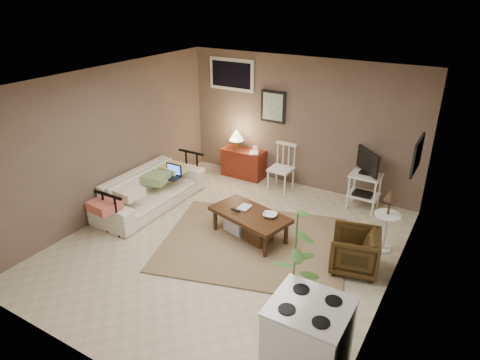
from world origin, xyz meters
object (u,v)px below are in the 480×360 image
Objects in this scene: sofa at (150,185)px; potted_plant at (294,266)px; spindle_chair at (281,169)px; red_console at (243,160)px; stove at (307,344)px; tv_stand at (365,179)px; side_table at (388,213)px; coffee_table at (249,223)px; armchair at (355,249)px.

potted_plant reaches higher than sofa.
potted_plant reaches higher than spindle_chair.
stove is (2.97, -3.89, 0.12)m from red_console.
spindle_chair is at bearing -178.13° from tv_stand.
spindle_chair is at bearing -43.58° from sofa.
tv_stand is 0.74× the size of potted_plant.
spindle_chair is at bearing 118.85° from stove.
spindle_chair is (0.93, -0.18, 0.08)m from red_console.
red_console reaches higher than sofa.
tv_stand reaches higher than side_table.
coffee_table is 2.19m from tv_stand.
tv_stand reaches higher than armchair.
tv_stand is at bearing -3.07° from red_console.
tv_stand is 1.14× the size of stove.
potted_plant reaches higher than coffee_table.
coffee_table is 2.08× the size of armchair.
spindle_chair is 0.84× the size of tv_stand.
armchair is at bearing 94.00° from stove.
potted_plant is at bearing -45.28° from coffee_table.
tv_stand is (1.21, 1.80, 0.31)m from coffee_table.
stove is at bearing -61.15° from spindle_chair.
sofa is at bearing -169.81° from side_table.
tv_stand is 1.83m from armchair.
red_console is 0.92× the size of tv_stand.
tv_stand is (3.16, 1.78, 0.15)m from sofa.
coffee_table is at bearing -158.93° from side_table.
potted_plant reaches higher than red_console.
spindle_chair is at bearing 153.94° from side_table.
side_table is 2.67m from stove.
sofa is at bearing -150.68° from tv_stand.
red_console reaches higher than coffee_table.
armchair is at bearing -77.70° from tv_stand.
armchair is 1.43m from potted_plant.
red_console is 4.13m from potted_plant.
sofa is 2.04m from red_console.
tv_stand is 1.09× the size of side_table.
potted_plant is (1.29, -1.30, 0.51)m from coffee_table.
stove is at bearing -82.05° from tv_stand.
red_console is at bearing 128.03° from potted_plant.
potted_plant is (3.25, -1.33, 0.35)m from sofa.
red_console is 0.68× the size of potted_plant.
side_table is at bearing -60.45° from tv_stand.
potted_plant is at bearing -62.30° from spindle_chair.
sofa is 1.47× the size of potted_plant.
stove reaches higher than coffee_table.
red_console is at bearing -137.62° from armchair.
side_table is (2.14, -1.05, 0.18)m from spindle_chair.
sofa is at bearing 157.79° from potted_plant.
side_table reaches higher than stove.
sofa is 3.85m from side_table.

